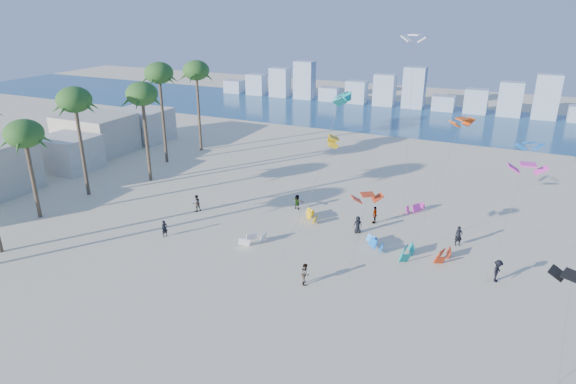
% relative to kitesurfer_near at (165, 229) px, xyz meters
% --- Properties ---
extents(ground, '(220.00, 220.00, 0.00)m').
position_rel_kitesurfer_near_xyz_m(ground, '(7.65, -10.79, -0.83)').
color(ground, beige).
rests_on(ground, ground).
extents(ocean, '(220.00, 220.00, 0.00)m').
position_rel_kitesurfer_near_xyz_m(ocean, '(7.65, 61.21, -0.83)').
color(ocean, navy).
rests_on(ocean, ground).
extents(kitesurfer_near, '(0.63, 0.72, 1.66)m').
position_rel_kitesurfer_near_xyz_m(kitesurfer_near, '(0.00, 0.00, 0.00)').
color(kitesurfer_near, black).
rests_on(kitesurfer_near, ground).
extents(kitesurfer_mid, '(0.98, 1.07, 1.79)m').
position_rel_kitesurfer_near_xyz_m(kitesurfer_mid, '(15.59, -2.17, 0.06)').
color(kitesurfer_mid, gray).
rests_on(kitesurfer_mid, ground).
extents(kitesurfers_far, '(31.26, 8.11, 1.92)m').
position_rel_kitesurfer_near_xyz_m(kitesurfers_far, '(16.31, 8.19, 0.08)').
color(kitesurfers_far, black).
rests_on(kitesurfers_far, ground).
extents(grounded_kites, '(18.74, 16.59, 0.94)m').
position_rel_kitesurfer_near_xyz_m(grounded_kites, '(17.34, 7.33, -0.38)').
color(grounded_kites, white).
rests_on(grounded_kites, ground).
extents(flying_kites, '(23.64, 26.32, 18.49)m').
position_rel_kitesurfer_near_xyz_m(flying_kites, '(21.87, 9.24, 9.66)').
color(flying_kites, red).
rests_on(flying_kites, ground).
extents(palm_row, '(7.36, 44.80, 14.86)m').
position_rel_kitesurfer_near_xyz_m(palm_row, '(-13.49, 5.36, 10.26)').
color(palm_row, brown).
rests_on(palm_row, ground).
extents(beachfront_buildings, '(11.50, 43.00, 6.00)m').
position_rel_kitesurfer_near_xyz_m(beachfront_buildings, '(-26.04, 10.02, 1.84)').
color(beachfront_buildings, beige).
rests_on(beachfront_buildings, ground).
extents(distant_skyline, '(85.00, 3.00, 8.40)m').
position_rel_kitesurfer_near_xyz_m(distant_skyline, '(6.46, 71.21, 2.26)').
color(distant_skyline, '#9EADBF').
rests_on(distant_skyline, ground).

